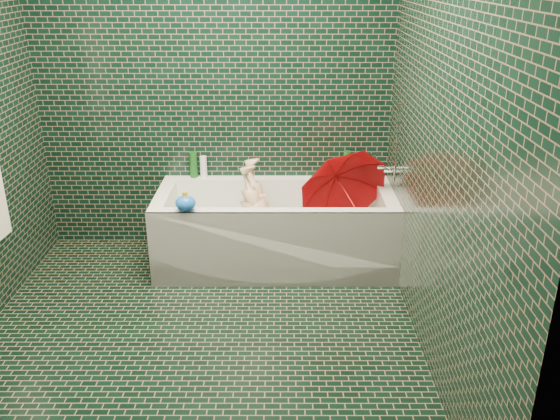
{
  "coord_description": "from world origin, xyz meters",
  "views": [
    {
      "loc": [
        0.49,
        -2.92,
        2.05
      ],
      "look_at": [
        0.48,
        0.82,
        0.5
      ],
      "focal_mm": 38.0,
      "sensor_mm": 36.0,
      "label": 1
    }
  ],
  "objects_px": {
    "umbrella": "(350,199)",
    "rubber_duck": "(337,174)",
    "bathtub": "(275,237)",
    "bath_toy": "(186,203)",
    "child": "(264,226)"
  },
  "relations": [
    {
      "from": "bathtub",
      "to": "umbrella",
      "type": "distance_m",
      "value": 0.62
    },
    {
      "from": "rubber_duck",
      "to": "bath_toy",
      "type": "height_order",
      "value": "bath_toy"
    },
    {
      "from": "child",
      "to": "bath_toy",
      "type": "relative_size",
      "value": 5.58
    },
    {
      "from": "rubber_duck",
      "to": "bathtub",
      "type": "bearing_deg",
      "value": -157.38
    },
    {
      "from": "umbrella",
      "to": "rubber_duck",
      "type": "bearing_deg",
      "value": 82.23
    },
    {
      "from": "rubber_duck",
      "to": "bath_toy",
      "type": "bearing_deg",
      "value": -160.54
    },
    {
      "from": "bathtub",
      "to": "bath_toy",
      "type": "bearing_deg",
      "value": -150.9
    },
    {
      "from": "child",
      "to": "rubber_duck",
      "type": "height_order",
      "value": "rubber_duck"
    },
    {
      "from": "rubber_duck",
      "to": "child",
      "type": "bearing_deg",
      "value": -160.35
    },
    {
      "from": "bathtub",
      "to": "bath_toy",
      "type": "xyz_separation_m",
      "value": [
        -0.59,
        -0.33,
        0.4
      ]
    },
    {
      "from": "umbrella",
      "to": "child",
      "type": "bearing_deg",
      "value": 159.3
    },
    {
      "from": "bathtub",
      "to": "rubber_duck",
      "type": "relative_size",
      "value": 15.23
    },
    {
      "from": "rubber_duck",
      "to": "bath_toy",
      "type": "distance_m",
      "value": 1.24
    },
    {
      "from": "child",
      "to": "rubber_duck",
      "type": "xyz_separation_m",
      "value": [
        0.55,
        0.34,
        0.28
      ]
    },
    {
      "from": "bath_toy",
      "to": "rubber_duck",
      "type": "bearing_deg",
      "value": 56.51
    }
  ]
}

